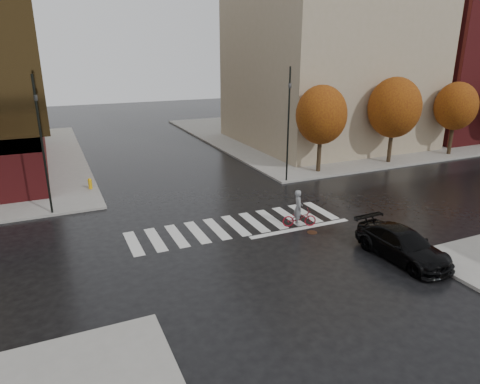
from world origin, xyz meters
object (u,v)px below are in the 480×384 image
at_px(sedan, 402,244).
at_px(fire_hydrant, 90,183).
at_px(traffic_light_nw, 41,136).
at_px(cyclist, 299,214).
at_px(traffic_light_ne, 289,117).

relative_size(sedan, fire_hydrant, 6.46).
bearing_deg(traffic_light_nw, cyclist, 40.67).
bearing_deg(traffic_light_ne, cyclist, 59.36).
distance_m(sedan, traffic_light_nw, 19.36).
bearing_deg(cyclist, traffic_light_ne, -6.73).
distance_m(traffic_light_nw, fire_hydrant, 6.02).
height_order(cyclist, fire_hydrant, cyclist).
bearing_deg(traffic_light_ne, fire_hydrant, -20.88).
distance_m(sedan, fire_hydrant, 20.00).
distance_m(sedan, traffic_light_ne, 13.10).
bearing_deg(traffic_light_ne, sedan, 79.44).
xyz_separation_m(cyclist, traffic_light_ne, (3.50, 7.30, 3.99)).
distance_m(sedan, cyclist, 5.61).
height_order(cyclist, traffic_light_ne, traffic_light_ne).
bearing_deg(fire_hydrant, sedan, -53.72).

